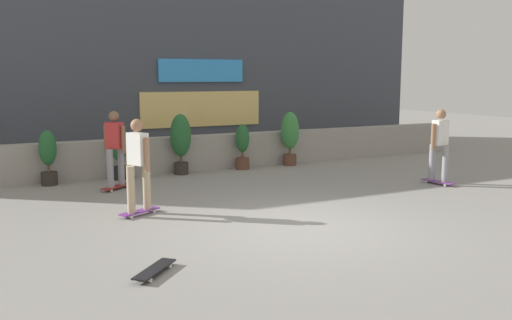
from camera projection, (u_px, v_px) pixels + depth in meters
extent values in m
plane|color=gray|center=(298.00, 227.00, 9.00)|extent=(48.00, 48.00, 0.00)
cube|color=gray|center=(176.00, 154.00, 14.22)|extent=(18.00, 0.40, 0.90)
cube|color=#424751|center=(133.00, 50.00, 17.33)|extent=(20.00, 2.00, 6.50)
cube|color=#3399F2|center=(202.00, 71.00, 17.36)|extent=(2.80, 0.08, 0.70)
cube|color=#F2CC72|center=(202.00, 109.00, 17.54)|extent=(4.00, 0.06, 1.10)
cylinder|color=#2D2823|center=(49.00, 179.00, 12.46)|extent=(0.36, 0.36, 0.30)
cylinder|color=brown|center=(49.00, 169.00, 12.42)|extent=(0.06, 0.06, 0.15)
ellipsoid|color=#235B2D|center=(48.00, 148.00, 12.35)|extent=(0.39, 0.39, 0.79)
cylinder|color=black|center=(120.00, 173.00, 13.17)|extent=(0.36, 0.36, 0.30)
cylinder|color=brown|center=(119.00, 164.00, 13.13)|extent=(0.06, 0.06, 0.15)
ellipsoid|color=#235B2D|center=(119.00, 144.00, 13.06)|extent=(0.40, 0.40, 0.81)
cylinder|color=#2D2823|center=(181.00, 168.00, 13.85)|extent=(0.36, 0.36, 0.30)
cylinder|color=brown|center=(181.00, 159.00, 13.82)|extent=(0.06, 0.06, 0.15)
ellipsoid|color=#235B2D|center=(181.00, 135.00, 13.73)|extent=(0.52, 0.52, 1.06)
cylinder|color=brown|center=(242.00, 163.00, 14.62)|extent=(0.36, 0.36, 0.30)
cylinder|color=brown|center=(242.00, 155.00, 14.58)|extent=(0.06, 0.06, 0.15)
ellipsoid|color=#235B2D|center=(242.00, 138.00, 14.52)|extent=(0.36, 0.36, 0.74)
cylinder|color=brown|center=(290.00, 160.00, 15.26)|extent=(0.36, 0.36, 0.30)
cylinder|color=brown|center=(290.00, 152.00, 15.23)|extent=(0.06, 0.06, 0.15)
ellipsoid|color=#387F3D|center=(290.00, 131.00, 15.14)|extent=(0.50, 0.50, 1.02)
cube|color=maroon|center=(116.00, 186.00, 12.00)|extent=(0.76, 0.64, 0.02)
cylinder|color=silver|center=(111.00, 191.00, 11.74)|extent=(0.06, 0.06, 0.06)
cylinder|color=silver|center=(106.00, 190.00, 11.81)|extent=(0.06, 0.06, 0.06)
cylinder|color=silver|center=(127.00, 186.00, 12.20)|extent=(0.06, 0.06, 0.06)
cylinder|color=silver|center=(121.00, 186.00, 12.27)|extent=(0.06, 0.06, 0.06)
cylinder|color=gray|center=(110.00, 168.00, 11.77)|extent=(0.14, 0.14, 0.82)
cylinder|color=gray|center=(121.00, 166.00, 12.09)|extent=(0.14, 0.14, 0.82)
cube|color=red|center=(115.00, 135.00, 11.83)|extent=(0.38, 0.41, 0.56)
sphere|color=brown|center=(114.00, 116.00, 11.77)|extent=(0.22, 0.22, 0.22)
cylinder|color=brown|center=(123.00, 140.00, 11.74)|extent=(0.09, 0.09, 0.58)
cylinder|color=brown|center=(106.00, 139.00, 11.94)|extent=(0.09, 0.09, 0.58)
cube|color=#72338C|center=(438.00, 181.00, 12.58)|extent=(0.30, 0.82, 0.02)
cylinder|color=silver|center=(426.00, 182.00, 12.75)|extent=(0.04, 0.06, 0.06)
cylinder|color=silver|center=(431.00, 181.00, 12.84)|extent=(0.04, 0.06, 0.06)
cylinder|color=silver|center=(445.00, 185.00, 12.33)|extent=(0.04, 0.06, 0.06)
cylinder|color=silver|center=(450.00, 184.00, 12.41)|extent=(0.04, 0.06, 0.06)
cylinder|color=gray|center=(432.00, 162.00, 12.66)|extent=(0.14, 0.14, 0.82)
cylinder|color=gray|center=(445.00, 164.00, 12.37)|extent=(0.14, 0.14, 0.82)
cube|color=white|center=(440.00, 133.00, 12.41)|extent=(0.38, 0.24, 0.56)
sphere|color=#9E7051|center=(441.00, 114.00, 12.35)|extent=(0.22, 0.22, 0.22)
cylinder|color=#9E7051|center=(433.00, 137.00, 12.29)|extent=(0.09, 0.09, 0.58)
cylinder|color=#9E7051|center=(447.00, 136.00, 12.55)|extent=(0.09, 0.09, 0.58)
cube|color=#72338C|center=(140.00, 211.00, 9.78)|extent=(0.81, 0.53, 0.02)
cylinder|color=silver|center=(131.00, 217.00, 9.53)|extent=(0.06, 0.05, 0.06)
cylinder|color=silver|center=(125.00, 216.00, 9.63)|extent=(0.06, 0.05, 0.06)
cylinder|color=silver|center=(154.00, 211.00, 9.94)|extent=(0.06, 0.05, 0.06)
cylinder|color=silver|center=(148.00, 210.00, 10.04)|extent=(0.06, 0.05, 0.06)
cylinder|color=tan|center=(131.00, 190.00, 9.58)|extent=(0.14, 0.14, 0.82)
cylinder|color=tan|center=(147.00, 186.00, 9.86)|extent=(0.14, 0.14, 0.82)
cube|color=white|center=(138.00, 149.00, 9.62)|extent=(0.34, 0.41, 0.56)
sphere|color=#9E7051|center=(137.00, 125.00, 9.55)|extent=(0.22, 0.22, 0.22)
cylinder|color=#9E7051|center=(147.00, 155.00, 9.49)|extent=(0.09, 0.09, 0.58)
cylinder|color=#9E7051|center=(129.00, 152.00, 9.77)|extent=(0.09, 0.09, 0.58)
cube|color=black|center=(155.00, 269.00, 6.85)|extent=(0.70, 0.71, 0.02)
cylinder|color=silver|center=(159.00, 265.00, 7.12)|extent=(0.06, 0.06, 0.06)
cylinder|color=silver|center=(170.00, 266.00, 7.07)|extent=(0.06, 0.06, 0.06)
cylinder|color=silver|center=(138.00, 279.00, 6.63)|extent=(0.06, 0.06, 0.06)
cylinder|color=silver|center=(150.00, 280.00, 6.58)|extent=(0.06, 0.06, 0.06)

